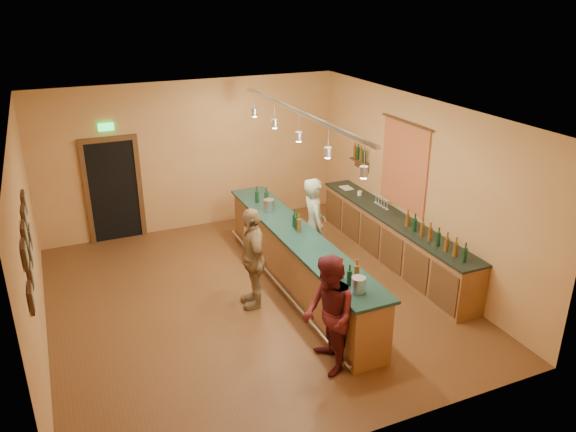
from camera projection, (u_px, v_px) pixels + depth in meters
name	position (u px, v px, depth m)	size (l,w,h in m)	color
floor	(251.00, 298.00, 9.61)	(7.00, 7.00, 0.00)	brown
ceiling	(246.00, 113.00, 8.39)	(6.50, 7.00, 0.02)	silver
wall_back	(193.00, 156.00, 11.97)	(6.50, 0.02, 3.20)	#B77844
wall_front	(360.00, 323.00, 6.04)	(6.50, 0.02, 3.20)	#B77844
wall_left	(29.00, 247.00, 7.79)	(0.02, 7.00, 3.20)	#B77844
wall_right	(417.00, 185.00, 10.21)	(0.02, 7.00, 3.20)	#B77844
doorway	(113.00, 188.00, 11.49)	(1.15, 0.09, 2.48)	black
tapestry	(404.00, 166.00, 10.45)	(0.03, 1.40, 1.60)	#A92321
bottle_shelf	(360.00, 155.00, 11.77)	(0.17, 0.55, 0.54)	#503918
picture_grid	(28.00, 245.00, 7.04)	(0.06, 2.20, 0.70)	#382111
back_counter	(394.00, 239.00, 10.68)	(0.60, 4.55, 1.27)	brown
tasting_bar	(298.00, 258.00, 9.70)	(0.73, 5.10, 1.38)	brown
pendant_track	(299.00, 122.00, 8.80)	(0.11, 4.60, 0.50)	silver
bartender	(314.00, 226.00, 10.22)	(0.66, 0.44, 1.82)	gray
customer_a	(329.00, 315.00, 7.54)	(0.83, 0.65, 1.71)	#59191E
customer_b	(252.00, 258.00, 9.13)	(1.01, 0.42, 1.73)	#997A51
bar_stool	(314.00, 232.00, 10.80)	(0.35, 0.35, 0.71)	#A87F4C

